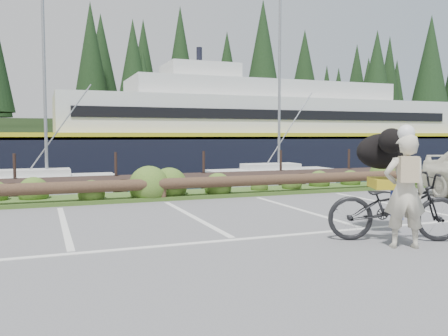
# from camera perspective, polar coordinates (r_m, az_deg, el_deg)

# --- Properties ---
(ground) EXTENTS (72.00, 72.00, 0.00)m
(ground) POSITION_cam_1_polar(r_m,az_deg,el_deg) (8.33, 0.34, -8.09)
(ground) COLOR #5A5A5D
(harbor_backdrop) EXTENTS (170.00, 160.00, 30.00)m
(harbor_backdrop) POSITION_cam_1_polar(r_m,az_deg,el_deg) (86.13, -18.88, 2.64)
(harbor_backdrop) COLOR #19333C
(harbor_backdrop) RESTS_ON ground
(vegetation_strip) EXTENTS (34.00, 1.60, 0.10)m
(vegetation_strip) POSITION_cam_1_polar(r_m,az_deg,el_deg) (13.33, -8.04, -3.33)
(vegetation_strip) COLOR #3D5B21
(vegetation_strip) RESTS_ON ground
(log_rail) EXTENTS (32.00, 0.30, 0.60)m
(log_rail) POSITION_cam_1_polar(r_m,az_deg,el_deg) (12.66, -7.32, -3.94)
(log_rail) COLOR #443021
(log_rail) RESTS_ON ground
(bicycle) EXTENTS (2.28, 1.58, 1.14)m
(bicycle) POSITION_cam_1_polar(r_m,az_deg,el_deg) (8.31, 19.80, -4.38)
(bicycle) COLOR black
(bicycle) RESTS_ON ground
(cyclist) EXTENTS (0.76, 0.65, 1.76)m
(cyclist) POSITION_cam_1_polar(r_m,az_deg,el_deg) (7.79, 20.91, -2.65)
(cyclist) COLOR beige
(cyclist) RESTS_ON ground
(dog) EXTENTS (0.95, 1.23, 0.64)m
(dog) POSITION_cam_1_polar(r_m,az_deg,el_deg) (8.90, 18.67, 1.92)
(dog) COLOR black
(dog) RESTS_ON bicycle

